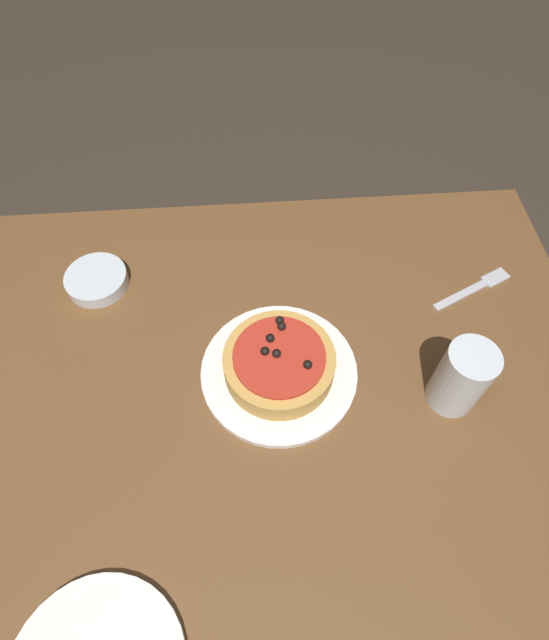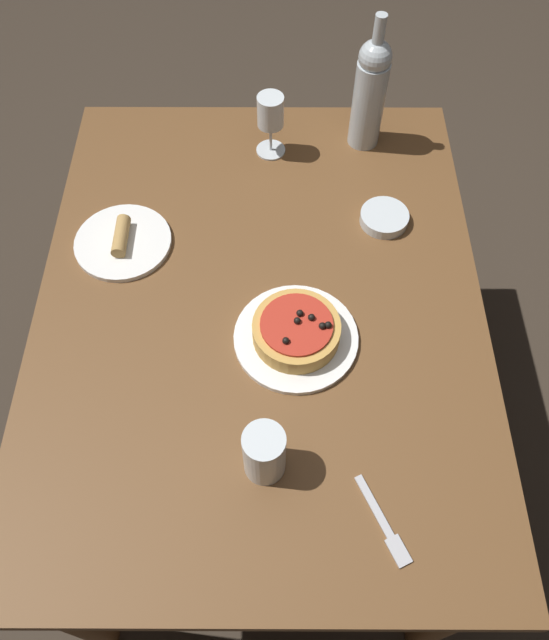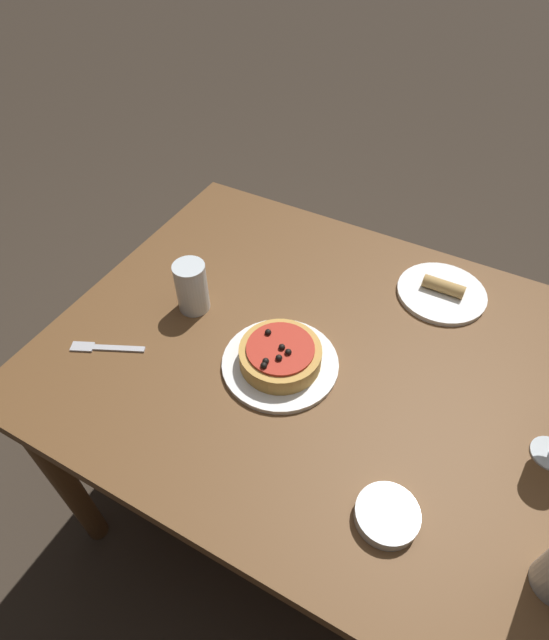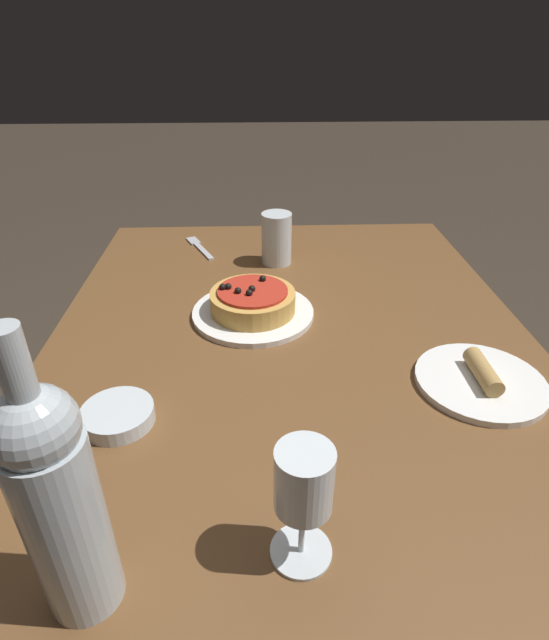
% 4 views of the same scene
% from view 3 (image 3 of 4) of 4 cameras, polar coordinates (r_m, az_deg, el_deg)
% --- Properties ---
extents(ground_plane, '(14.00, 14.00, 0.00)m').
position_cam_3_polar(ground_plane, '(1.75, 4.35, -19.90)').
color(ground_plane, '#382D23').
extents(dining_table, '(1.23, 0.93, 0.76)m').
position_cam_3_polar(dining_table, '(1.17, 6.16, -7.11)').
color(dining_table, brown).
rests_on(dining_table, ground_plane).
extents(dinner_plate, '(0.25, 0.25, 0.01)m').
position_cam_3_polar(dinner_plate, '(1.07, 0.65, -4.99)').
color(dinner_plate, white).
rests_on(dinner_plate, dining_table).
extents(pizza, '(0.17, 0.17, 0.06)m').
position_cam_3_polar(pizza, '(1.05, 0.66, -4.01)').
color(pizza, gold).
rests_on(pizza, dinner_plate).
extents(water_cup, '(0.07, 0.07, 0.13)m').
position_cam_3_polar(water_cup, '(1.16, -9.45, 3.73)').
color(water_cup, silver).
rests_on(water_cup, dining_table).
extents(side_bowl, '(0.11, 0.11, 0.02)m').
position_cam_3_polar(side_bowl, '(0.92, 12.72, -20.94)').
color(side_bowl, silver).
rests_on(side_bowl, dining_table).
extents(fork, '(0.16, 0.09, 0.00)m').
position_cam_3_polar(fork, '(1.17, -19.03, -3.01)').
color(fork, '#B7B7BC').
rests_on(fork, dining_table).
extents(side_plate, '(0.21, 0.21, 0.04)m').
position_cam_3_polar(side_plate, '(1.28, 18.57, 3.06)').
color(side_plate, white).
rests_on(side_plate, dining_table).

